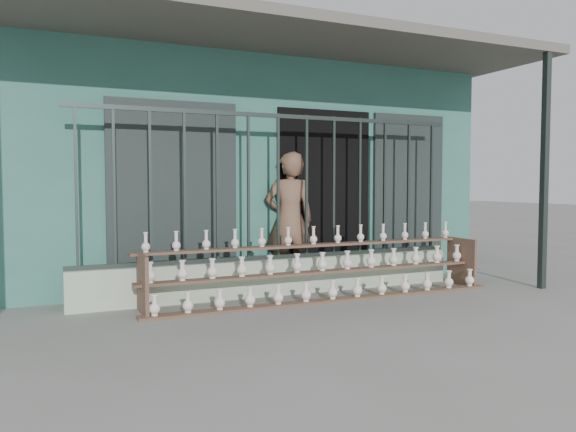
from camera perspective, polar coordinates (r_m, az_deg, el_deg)
name	(u,v)px	position (r m, az deg, el deg)	size (l,w,h in m)	color
ground	(327,317)	(5.95, 3.99, -10.17)	(60.00, 60.00, 0.00)	slate
workshop_building	(211,170)	(9.73, -7.79, 4.65)	(7.40, 6.60, 3.21)	#336D60
parapet_wall	(278,276)	(7.06, -1.00, -6.16)	(5.00, 0.20, 0.45)	#B4C9AC
security_fence	(278,187)	(6.96, -1.01, 3.00)	(5.00, 0.04, 1.80)	#283330
shelf_rack	(323,268)	(6.84, 3.59, -5.31)	(4.50, 0.68, 0.85)	brown
elderly_woman	(290,220)	(7.41, 0.17, -0.45)	(0.66, 0.43, 1.80)	brown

